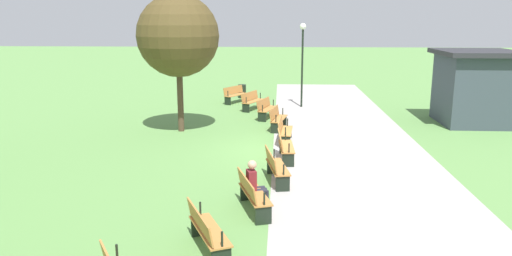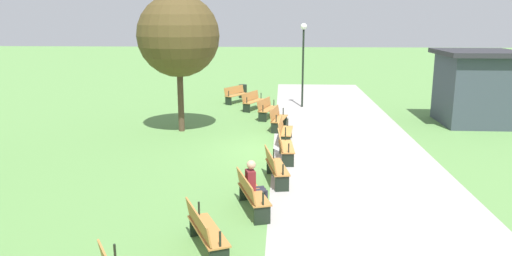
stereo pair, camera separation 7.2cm
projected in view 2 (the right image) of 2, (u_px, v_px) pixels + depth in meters
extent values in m
plane|color=#5B8C47|center=(287.00, 151.00, 16.88)|extent=(120.00, 120.00, 0.00)
cube|color=#A39E99|center=(350.00, 152.00, 16.76)|extent=(34.20, 5.32, 0.01)
cube|color=#B27538|center=(237.00, 95.00, 26.17)|extent=(1.65, 1.23, 0.04)
cube|color=#B27538|center=(234.00, 90.00, 26.23)|extent=(1.48, 0.95, 0.40)
cube|color=black|center=(245.00, 97.00, 26.85)|extent=(0.24, 0.35, 0.43)
cylinder|color=black|center=(246.00, 90.00, 26.75)|extent=(0.06, 0.06, 0.30)
cube|color=black|center=(228.00, 101.00, 25.61)|extent=(0.24, 0.35, 0.43)
cylinder|color=black|center=(229.00, 94.00, 25.51)|extent=(0.06, 0.06, 0.30)
cube|color=#B27538|center=(254.00, 101.00, 24.20)|extent=(1.69, 1.08, 0.04)
cube|color=#B27538|center=(250.00, 96.00, 24.24)|extent=(1.56, 0.78, 0.40)
cube|color=black|center=(261.00, 103.00, 24.92)|extent=(0.21, 0.37, 0.43)
cylinder|color=black|center=(261.00, 96.00, 24.83)|extent=(0.06, 0.06, 0.30)
cube|color=black|center=(246.00, 108.00, 23.59)|extent=(0.21, 0.37, 0.43)
cylinder|color=black|center=(247.00, 100.00, 23.49)|extent=(0.06, 0.06, 0.30)
cube|color=#B27538|center=(268.00, 109.00, 22.14)|extent=(1.72, 0.91, 0.04)
cube|color=#B27538|center=(264.00, 103.00, 22.16)|extent=(1.62, 0.59, 0.40)
cube|color=black|center=(273.00, 111.00, 22.90)|extent=(0.17, 0.37, 0.43)
cylinder|color=black|center=(274.00, 103.00, 22.80)|extent=(0.06, 0.06, 0.30)
cube|color=black|center=(262.00, 117.00, 21.49)|extent=(0.17, 0.37, 0.43)
cylinder|color=black|center=(263.00, 108.00, 21.40)|extent=(0.06, 0.06, 0.30)
cube|color=#B27538|center=(279.00, 119.00, 20.02)|extent=(1.71, 0.73, 0.04)
cube|color=#B27538|center=(275.00, 113.00, 20.01)|extent=(1.65, 0.40, 0.40)
cube|color=black|center=(283.00, 120.00, 20.80)|extent=(0.13, 0.38, 0.43)
cylinder|color=black|center=(283.00, 111.00, 20.71)|extent=(0.05, 0.05, 0.30)
cube|color=black|center=(276.00, 128.00, 19.34)|extent=(0.13, 0.38, 0.43)
cylinder|color=black|center=(276.00, 119.00, 19.25)|extent=(0.05, 0.05, 0.30)
cube|color=#B27538|center=(286.00, 131.00, 17.86)|extent=(1.68, 0.54, 0.04)
cube|color=#B27538|center=(281.00, 124.00, 17.83)|extent=(1.66, 0.20, 0.40)
cube|color=black|center=(287.00, 132.00, 18.66)|extent=(0.08, 0.38, 0.43)
cylinder|color=black|center=(288.00, 122.00, 18.57)|extent=(0.05, 0.05, 0.30)
cube|color=black|center=(285.00, 142.00, 17.17)|extent=(0.08, 0.38, 0.43)
cylinder|color=black|center=(285.00, 131.00, 17.08)|extent=(0.05, 0.05, 0.30)
cube|color=#B27538|center=(286.00, 147.00, 15.70)|extent=(1.68, 0.54, 0.04)
cube|color=#B27538|center=(280.00, 139.00, 15.65)|extent=(1.66, 0.20, 0.40)
cube|color=black|center=(285.00, 147.00, 16.50)|extent=(0.08, 0.38, 0.43)
cylinder|color=black|center=(286.00, 136.00, 16.42)|extent=(0.05, 0.05, 0.30)
cube|color=black|center=(288.00, 160.00, 15.00)|extent=(0.08, 0.38, 0.43)
cylinder|color=black|center=(289.00, 148.00, 14.91)|extent=(0.05, 0.05, 0.30)
cube|color=#B27538|center=(277.00, 167.00, 13.57)|extent=(1.71, 0.73, 0.04)
cube|color=#B27538|center=(270.00, 159.00, 13.49)|extent=(1.65, 0.40, 0.40)
cube|color=black|center=(273.00, 167.00, 14.37)|extent=(0.13, 0.38, 0.43)
cylinder|color=black|center=(274.00, 154.00, 14.28)|extent=(0.05, 0.05, 0.30)
cube|color=black|center=(282.00, 184.00, 12.88)|extent=(0.13, 0.38, 0.43)
cylinder|color=black|center=(283.00, 170.00, 12.79)|extent=(0.05, 0.05, 0.30)
cube|color=#B27538|center=(254.00, 194.00, 11.50)|extent=(1.72, 0.91, 0.04)
cube|color=#B27538|center=(246.00, 185.00, 11.40)|extent=(1.62, 0.59, 0.40)
cube|color=black|center=(247.00, 192.00, 12.28)|extent=(0.17, 0.37, 0.43)
cylinder|color=black|center=(247.00, 177.00, 12.20)|extent=(0.06, 0.06, 0.30)
cube|color=black|center=(262.00, 215.00, 10.83)|extent=(0.17, 0.37, 0.43)
cylinder|color=black|center=(263.00, 199.00, 10.75)|extent=(0.06, 0.06, 0.30)
cube|color=#B27538|center=(208.00, 230.00, 9.53)|extent=(1.69, 1.08, 0.04)
cube|color=#B27538|center=(198.00, 221.00, 9.40)|extent=(1.56, 0.78, 0.40)
cube|color=black|center=(199.00, 226.00, 10.28)|extent=(0.21, 0.37, 0.43)
cylinder|color=black|center=(199.00, 209.00, 10.20)|extent=(0.06, 0.06, 0.30)
cylinder|color=black|center=(220.00, 239.00, 8.80)|extent=(0.06, 0.06, 0.30)
cylinder|color=black|center=(115.00, 252.00, 8.31)|extent=(0.06, 0.06, 0.30)
cube|color=maroon|center=(250.00, 180.00, 11.70)|extent=(0.36, 0.29, 0.50)
sphere|color=tan|center=(251.00, 165.00, 11.62)|extent=(0.22, 0.22, 0.22)
cylinder|color=#23232D|center=(257.00, 189.00, 11.89)|extent=(0.23, 0.38, 0.13)
cylinder|color=#23232D|center=(264.00, 196.00, 11.98)|extent=(0.14, 0.14, 0.43)
cylinder|color=#23232D|center=(259.00, 191.00, 11.72)|extent=(0.23, 0.38, 0.13)
cylinder|color=#23232D|center=(266.00, 199.00, 11.81)|extent=(0.14, 0.14, 0.43)
cylinder|color=#4C3828|center=(181.00, 97.00, 19.51)|extent=(0.24, 0.24, 2.79)
sphere|color=#4C3D1E|center=(178.00, 36.00, 18.96)|extent=(3.25, 3.25, 3.25)
cylinder|color=black|center=(303.00, 69.00, 24.68)|extent=(0.10, 0.10, 3.96)
sphere|color=white|center=(304.00, 26.00, 24.21)|extent=(0.32, 0.32, 0.32)
cylinder|color=black|center=(243.00, 91.00, 27.88)|extent=(0.45, 0.45, 0.76)
cube|color=#38424C|center=(475.00, 90.00, 20.86)|extent=(3.00, 2.79, 2.98)
cube|color=#28282D|center=(479.00, 53.00, 20.50)|extent=(3.50, 3.29, 0.20)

